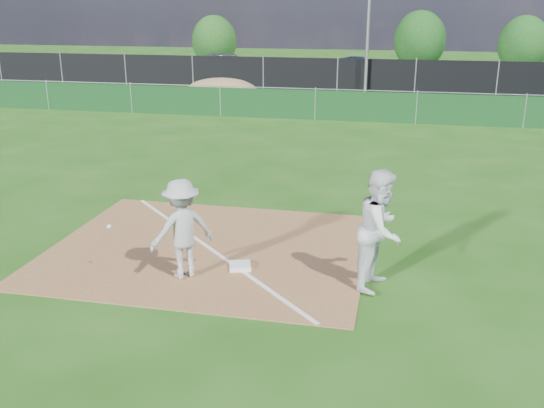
{
  "coord_description": "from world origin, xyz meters",
  "views": [
    {
      "loc": [
        3.48,
        -9.32,
        4.5
      ],
      "look_at": [
        1.24,
        1.0,
        1.0
      ],
      "focal_mm": 40.0,
      "sensor_mm": 36.0,
      "label": 1
    }
  ],
  "objects_px": {
    "car_mid": "(363,70)",
    "tree_left": "(214,41)",
    "car_left": "(228,65)",
    "car_right": "(439,76)",
    "runner": "(381,230)",
    "tree_right": "(523,45)",
    "light_pole": "(369,14)",
    "tree_mid": "(420,40)",
    "first_base": "(240,266)",
    "play_at_first": "(182,229)"
  },
  "relations": [
    {
      "from": "tree_left",
      "to": "tree_mid",
      "type": "relative_size",
      "value": 0.91
    },
    {
      "from": "car_right",
      "to": "tree_left",
      "type": "relative_size",
      "value": 1.12
    },
    {
      "from": "light_pole",
      "to": "car_mid",
      "type": "bearing_deg",
      "value": 95.57
    },
    {
      "from": "runner",
      "to": "car_right",
      "type": "relative_size",
      "value": 0.48
    },
    {
      "from": "first_base",
      "to": "tree_left",
      "type": "height_order",
      "value": "tree_left"
    },
    {
      "from": "car_left",
      "to": "light_pole",
      "type": "bearing_deg",
      "value": -138.61
    },
    {
      "from": "car_left",
      "to": "car_mid",
      "type": "xyz_separation_m",
      "value": [
        8.49,
        -0.35,
        -0.11
      ]
    },
    {
      "from": "play_at_first",
      "to": "car_left",
      "type": "distance_m",
      "value": 29.5
    },
    {
      "from": "car_mid",
      "to": "car_right",
      "type": "distance_m",
      "value": 4.49
    },
    {
      "from": "play_at_first",
      "to": "light_pole",
      "type": "bearing_deg",
      "value": 86.2
    },
    {
      "from": "car_left",
      "to": "car_right",
      "type": "xyz_separation_m",
      "value": [
        12.86,
        -1.37,
        -0.23
      ]
    },
    {
      "from": "car_left",
      "to": "tree_right",
      "type": "bearing_deg",
      "value": -89.49
    },
    {
      "from": "car_left",
      "to": "car_right",
      "type": "distance_m",
      "value": 12.94
    },
    {
      "from": "car_left",
      "to": "tree_left",
      "type": "xyz_separation_m",
      "value": [
        -2.54,
        5.28,
        1.09
      ]
    },
    {
      "from": "play_at_first",
      "to": "tree_mid",
      "type": "xyz_separation_m",
      "value": [
        4.33,
        34.79,
        1.23
      ]
    },
    {
      "from": "car_right",
      "to": "tree_left",
      "type": "distance_m",
      "value": 16.83
    },
    {
      "from": "first_base",
      "to": "tree_mid",
      "type": "bearing_deg",
      "value": 84.21
    },
    {
      "from": "runner",
      "to": "tree_mid",
      "type": "height_order",
      "value": "tree_mid"
    },
    {
      "from": "car_left",
      "to": "car_right",
      "type": "height_order",
      "value": "car_left"
    },
    {
      "from": "tree_left",
      "to": "car_right",
      "type": "bearing_deg",
      "value": -23.38
    },
    {
      "from": "light_pole",
      "to": "car_right",
      "type": "distance_m",
      "value": 6.61
    },
    {
      "from": "car_mid",
      "to": "tree_left",
      "type": "height_order",
      "value": "tree_left"
    },
    {
      "from": "play_at_first",
      "to": "tree_left",
      "type": "distance_m",
      "value": 35.28
    },
    {
      "from": "runner",
      "to": "tree_right",
      "type": "bearing_deg",
      "value": 3.23
    },
    {
      "from": "car_mid",
      "to": "car_right",
      "type": "xyz_separation_m",
      "value": [
        4.37,
        -1.03,
        -0.12
      ]
    },
    {
      "from": "light_pole",
      "to": "runner",
      "type": "distance_m",
      "value": 22.91
    },
    {
      "from": "car_right",
      "to": "tree_mid",
      "type": "bearing_deg",
      "value": 9.29
    },
    {
      "from": "runner",
      "to": "car_left",
      "type": "relative_size",
      "value": 0.41
    },
    {
      "from": "light_pole",
      "to": "car_mid",
      "type": "relative_size",
      "value": 1.81
    },
    {
      "from": "light_pole",
      "to": "first_base",
      "type": "bearing_deg",
      "value": -91.71
    },
    {
      "from": "tree_left",
      "to": "car_left",
      "type": "bearing_deg",
      "value": -64.36
    },
    {
      "from": "car_right",
      "to": "tree_mid",
      "type": "relative_size",
      "value": 1.02
    },
    {
      "from": "light_pole",
      "to": "car_right",
      "type": "bearing_deg",
      "value": 47.08
    },
    {
      "from": "car_left",
      "to": "tree_mid",
      "type": "bearing_deg",
      "value": -79.08
    },
    {
      "from": "light_pole",
      "to": "car_right",
      "type": "height_order",
      "value": "light_pole"
    },
    {
      "from": "first_base",
      "to": "car_right",
      "type": "distance_m",
      "value": 27.03
    },
    {
      "from": "car_mid",
      "to": "tree_left",
      "type": "relative_size",
      "value": 1.18
    },
    {
      "from": "light_pole",
      "to": "play_at_first",
      "type": "xyz_separation_m",
      "value": [
        -1.53,
        -23.0,
        -3.11
      ]
    },
    {
      "from": "car_left",
      "to": "car_right",
      "type": "bearing_deg",
      "value": -113.11
    },
    {
      "from": "tree_mid",
      "to": "light_pole",
      "type": "bearing_deg",
      "value": -103.37
    },
    {
      "from": "car_left",
      "to": "runner",
      "type": "bearing_deg",
      "value": -176.11
    },
    {
      "from": "runner",
      "to": "car_mid",
      "type": "height_order",
      "value": "runner"
    },
    {
      "from": "play_at_first",
      "to": "car_mid",
      "type": "height_order",
      "value": "play_at_first"
    },
    {
      "from": "car_mid",
      "to": "tree_left",
      "type": "bearing_deg",
      "value": 55.26
    },
    {
      "from": "first_base",
      "to": "runner",
      "type": "xyz_separation_m",
      "value": [
        2.43,
        -0.17,
        0.95
      ]
    },
    {
      "from": "first_base",
      "to": "play_at_first",
      "type": "distance_m",
      "value": 1.3
    },
    {
      "from": "runner",
      "to": "tree_left",
      "type": "distance_m",
      "value": 36.02
    },
    {
      "from": "first_base",
      "to": "light_pole",
      "type": "bearing_deg",
      "value": 88.29
    },
    {
      "from": "runner",
      "to": "tree_left",
      "type": "relative_size",
      "value": 0.54
    },
    {
      "from": "tree_left",
      "to": "light_pole",
      "type": "bearing_deg",
      "value": -43.17
    }
  ]
}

